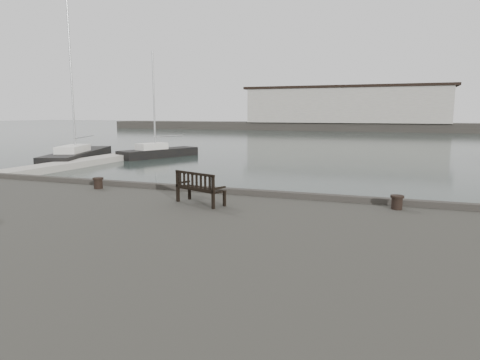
% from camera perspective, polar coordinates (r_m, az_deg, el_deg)
% --- Properties ---
extents(ground, '(400.00, 400.00, 0.00)m').
position_cam_1_polar(ground, '(14.65, 3.12, -7.99)').
color(ground, black).
rests_on(ground, ground).
extents(pontoon, '(2.00, 24.00, 0.50)m').
position_cam_1_polar(pontoon, '(33.82, -25.47, 1.25)').
color(pontoon, '#BCB7AE').
rests_on(pontoon, ground).
extents(breakwater, '(140.00, 9.50, 12.20)m').
position_cam_1_polar(breakwater, '(105.76, 15.64, 8.62)').
color(breakwater, '#383530').
rests_on(breakwater, ground).
extents(bench, '(1.73, 1.12, 0.94)m').
position_cam_1_polar(bench, '(12.84, -5.36, -1.88)').
color(bench, black).
rests_on(bench, quay).
extents(bollard_left, '(0.41, 0.41, 0.40)m').
position_cam_1_polar(bollard_left, '(16.23, -18.38, -0.40)').
color(bollard_left, black).
rests_on(bollard_left, quay).
extents(bollard_right, '(0.46, 0.46, 0.40)m').
position_cam_1_polar(bollard_right, '(12.90, 20.19, -2.81)').
color(bollard_right, black).
rests_on(bollard_right, quay).
extents(yacht_b, '(6.91, 12.34, 15.82)m').
position_cam_1_polar(yacht_b, '(42.16, -20.74, 2.89)').
color(yacht_b, black).
rests_on(yacht_b, ground).
extents(yacht_d, '(5.14, 8.47, 10.57)m').
position_cam_1_polar(yacht_d, '(42.50, -10.75, 3.33)').
color(yacht_d, black).
rests_on(yacht_d, ground).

